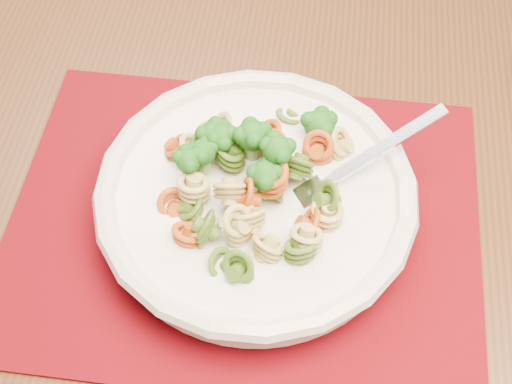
{
  "coord_description": "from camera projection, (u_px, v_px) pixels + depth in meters",
  "views": [
    {
      "loc": [
        -0.1,
        -0.45,
        1.3
      ],
      "look_at": [
        -0.08,
        -0.1,
        0.79
      ],
      "focal_mm": 50.0,
      "sensor_mm": 36.0,
      "label": 1
    }
  ],
  "objects": [
    {
      "name": "dining_table",
      "position": [
        218.0,
        204.0,
        0.77
      ],
      "size": [
        1.66,
        1.23,
        0.75
      ],
      "rotation": [
        0.0,
        0.0,
        -0.18
      ],
      "color": "#4F2716",
      "rests_on": "ground"
    },
    {
      "name": "placemat",
      "position": [
        244.0,
        222.0,
        0.65
      ],
      "size": [
        0.48,
        0.4,
        0.0
      ],
      "primitive_type": "cube",
      "rotation": [
        0.0,
        0.0,
        -0.18
      ],
      "color": "#5A030A",
      "rests_on": "dining_table"
    },
    {
      "name": "fork",
      "position": [
        311.0,
        192.0,
        0.61
      ],
      "size": [
        0.18,
        0.09,
        0.08
      ],
      "primitive_type": null,
      "rotation": [
        0.0,
        -0.35,
        0.39
      ],
      "color": "silver",
      "rests_on": "pasta_bowl"
    },
    {
      "name": "pasta_broccoli_heap",
      "position": [
        256.0,
        188.0,
        0.61
      ],
      "size": [
        0.24,
        0.24,
        0.06
      ],
      "primitive_type": null,
      "color": "tan",
      "rests_on": "pasta_bowl"
    },
    {
      "name": "pasta_bowl",
      "position": [
        256.0,
        198.0,
        0.62
      ],
      "size": [
        0.28,
        0.28,
        0.05
      ],
      "color": "silver",
      "rests_on": "placemat"
    }
  ]
}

